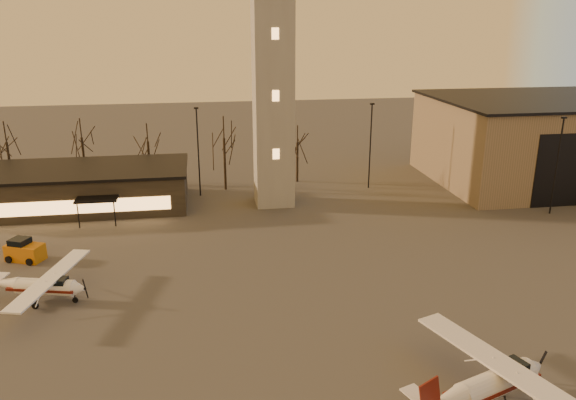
{
  "coord_description": "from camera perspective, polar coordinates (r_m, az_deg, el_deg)",
  "views": [
    {
      "loc": [
        -7.64,
        -28.34,
        19.44
      ],
      "look_at": [
        -1.11,
        13.0,
        5.84
      ],
      "focal_mm": 35.0,
      "sensor_mm": 36.0,
      "label": 1
    }
  ],
  "objects": [
    {
      "name": "light_poles",
      "position": [
        61.52,
        -1.13,
        4.81
      ],
      "size": [
        58.5,
        12.25,
        10.14
      ],
      "color": "black",
      "rests_on": "ground"
    },
    {
      "name": "cessna_rear",
      "position": [
        44.13,
        -23.25,
        -8.34
      ],
      "size": [
        8.09,
        10.08,
        2.79
      ],
      "rotation": [
        0.0,
        0.0,
        -0.25
      ],
      "color": "white",
      "rests_on": "ground"
    },
    {
      "name": "control_tower",
      "position": [
        58.92,
        -1.56,
        14.97
      ],
      "size": [
        6.8,
        6.8,
        32.6
      ],
      "color": "gray",
      "rests_on": "ground"
    },
    {
      "name": "ground",
      "position": [
        35.2,
        5.29,
        -15.6
      ],
      "size": [
        220.0,
        220.0,
        0.0
      ],
      "primitive_type": "plane",
      "color": "#403D3B",
      "rests_on": "ground"
    },
    {
      "name": "tree_row",
      "position": [
        69.1,
        -13.91,
        6.21
      ],
      "size": [
        37.2,
        9.2,
        8.8
      ],
      "color": "black",
      "rests_on": "ground"
    },
    {
      "name": "hangar",
      "position": [
        77.41,
        25.68,
        5.59
      ],
      "size": [
        30.6,
        20.6,
        10.3
      ],
      "color": "#846E56",
      "rests_on": "ground"
    },
    {
      "name": "service_cart",
      "position": [
        52.23,
        -25.19,
        -4.8
      ],
      "size": [
        3.4,
        2.8,
        1.9
      ],
      "rotation": [
        0.0,
        0.0,
        -0.41
      ],
      "color": "#C76E0B",
      "rests_on": "ground"
    },
    {
      "name": "cessna_front",
      "position": [
        32.83,
        20.48,
        -17.25
      ],
      "size": [
        9.37,
        11.44,
        3.21
      ],
      "rotation": [
        0.0,
        0.0,
        0.35
      ],
      "color": "silver",
      "rests_on": "ground"
    },
    {
      "name": "terminal",
      "position": [
        64.37,
        -21.5,
        1.15
      ],
      "size": [
        25.4,
        12.2,
        4.3
      ],
      "color": "black",
      "rests_on": "ground"
    }
  ]
}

